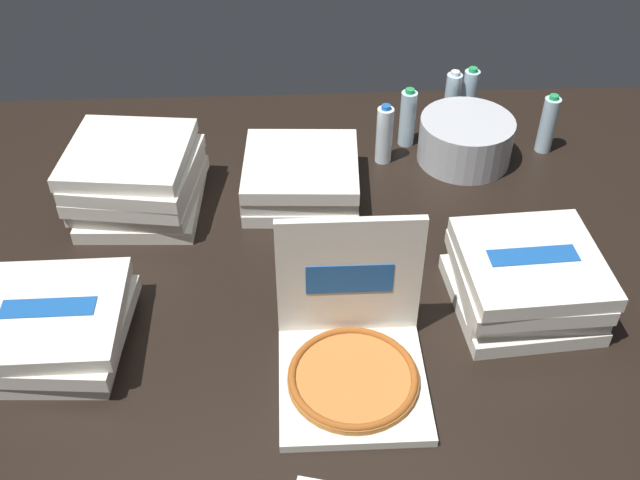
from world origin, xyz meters
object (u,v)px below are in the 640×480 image
open_pizza_box (352,351)px  ice_bucket (465,140)px  pizza_stack_left_mid (136,179)px  water_bottle_2 (469,96)px  water_bottle_3 (548,124)px  pizza_stack_center_near (526,279)px  water_bottle_4 (408,118)px  pizza_stack_left_near (53,327)px  water_bottle_1 (384,135)px  pizza_stack_right_far (301,176)px  water_bottle_0 (452,100)px

open_pizza_box → ice_bucket: open_pizza_box is taller
pizza_stack_left_mid → water_bottle_2: 1.30m
water_bottle_3 → open_pizza_box: bearing=-127.9°
open_pizza_box → ice_bucket: bearing=63.5°
pizza_stack_center_near → water_bottle_4: size_ratio=1.83×
pizza_stack_left_mid → water_bottle_4: bearing=20.5°
pizza_stack_left_near → ice_bucket: ice_bucket is taller
pizza_stack_left_mid → pizza_stack_left_near: size_ratio=1.06×
pizza_stack_left_mid → pizza_stack_center_near: pizza_stack_left_mid is taller
water_bottle_3 → water_bottle_1: bearing=-176.0°
open_pizza_box → pizza_stack_right_far: open_pizza_box is taller
pizza_stack_left_mid → water_bottle_0: bearing=22.9°
water_bottle_0 → water_bottle_3: (0.32, -0.19, 0.00)m
ice_bucket → water_bottle_1: water_bottle_1 is taller
water_bottle_2 → water_bottle_4: bearing=-150.2°
pizza_stack_center_near → pizza_stack_left_near: (-1.31, -0.10, -0.02)m
pizza_stack_right_far → pizza_stack_left_near: 0.96m
pizza_stack_left_near → water_bottle_4: water_bottle_4 is taller
open_pizza_box → pizza_stack_center_near: open_pizza_box is taller
water_bottle_2 → water_bottle_3: size_ratio=1.00×
pizza_stack_center_near → water_bottle_2: bearing=87.9°
water_bottle_2 → water_bottle_0: bearing=-161.9°
water_bottle_0 → water_bottle_4: size_ratio=1.00×
pizza_stack_left_mid → pizza_stack_left_near: (-0.15, -0.61, -0.05)m
open_pizza_box → water_bottle_3: 1.30m
water_bottle_2 → water_bottle_4: 0.30m
pizza_stack_left_mid → pizza_stack_right_far: bearing=5.9°
ice_bucket → water_bottle_4: (-0.20, 0.12, 0.03)m
open_pizza_box → pizza_stack_left_near: (-0.80, 0.13, -0.01)m
pizza_stack_right_far → water_bottle_2: (0.66, 0.44, 0.04)m
water_bottle_3 → ice_bucket: bearing=-171.3°
water_bottle_0 → water_bottle_4: same height
water_bottle_0 → open_pizza_box: bearing=-111.5°
open_pizza_box → water_bottle_4: (0.29, 1.09, 0.03)m
pizza_stack_left_near → water_bottle_2: (1.35, 1.11, 0.04)m
open_pizza_box → pizza_stack_left_near: size_ratio=0.96×
pizza_stack_center_near → pizza_stack_right_far: (-0.62, 0.56, -0.02)m
pizza_stack_center_near → water_bottle_0: 0.98m
water_bottle_3 → pizza_stack_center_near: bearing=-109.7°
pizza_stack_left_near → ice_bucket: (1.29, 0.84, 0.01)m
pizza_stack_left_near → ice_bucket: size_ratio=1.26×
pizza_stack_right_far → ice_bucket: 0.63m
pizza_stack_center_near → open_pizza_box: bearing=-155.7°
pizza_stack_center_near → water_bottle_4: bearing=104.5°
ice_bucket → water_bottle_0: water_bottle_0 is taller
open_pizza_box → pizza_stack_right_far: bearing=98.1°
pizza_stack_left_near → water_bottle_0: water_bottle_0 is taller
pizza_stack_right_far → water_bottle_3: size_ratio=1.77×
ice_bucket → water_bottle_2: (0.06, 0.26, 0.03)m
pizza_stack_center_near → water_bottle_3: (0.28, 0.79, 0.02)m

